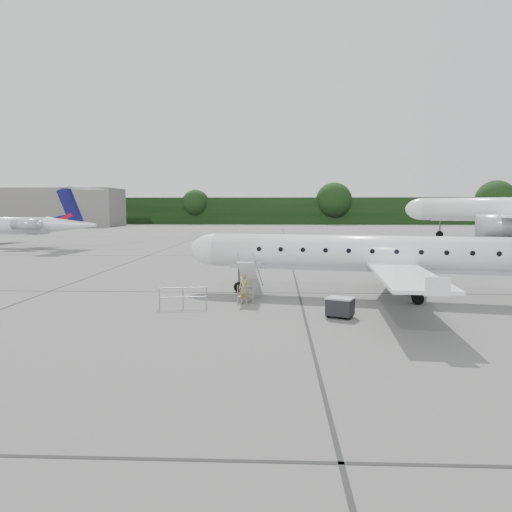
# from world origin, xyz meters

# --- Properties ---
(ground) EXTENTS (320.00, 320.00, 0.00)m
(ground) POSITION_xyz_m (0.00, 0.00, 0.00)
(ground) COLOR slate
(ground) RESTS_ON ground
(treeline) EXTENTS (260.00, 4.00, 8.00)m
(treeline) POSITION_xyz_m (0.00, 130.00, 4.00)
(treeline) COLOR black
(treeline) RESTS_ON ground
(terminal_building) EXTENTS (40.00, 14.00, 10.00)m
(terminal_building) POSITION_xyz_m (-70.00, 110.00, 5.00)
(terminal_building) COLOR slate
(terminal_building) RESTS_ON ground
(main_regional_jet) EXTENTS (29.05, 23.40, 6.63)m
(main_regional_jet) POSITION_xyz_m (-1.47, 5.64, 3.31)
(main_regional_jet) COLOR white
(main_regional_jet) RESTS_ON ground
(airstair) EXTENTS (1.28, 2.36, 2.08)m
(airstair) POSITION_xyz_m (-9.22, 5.08, 1.04)
(airstair) COLOR white
(airstair) RESTS_ON ground
(passenger) EXTENTS (0.64, 0.50, 1.53)m
(passenger) POSITION_xyz_m (-9.47, 3.84, 0.77)
(passenger) COLOR olive
(passenger) RESTS_ON ground
(safety_railing) EXTENTS (2.18, 0.45, 1.00)m
(safety_railing) POSITION_xyz_m (-12.29, 2.53, 0.50)
(safety_railing) COLOR #92949A
(safety_railing) RESTS_ON ground
(baggage_cart) EXTENTS (1.36, 1.25, 0.95)m
(baggage_cart) POSITION_xyz_m (-5.08, 0.90, 0.47)
(baggage_cart) COLOR black
(baggage_cart) RESTS_ON ground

